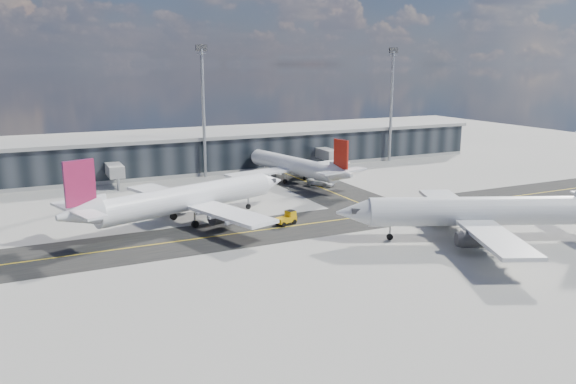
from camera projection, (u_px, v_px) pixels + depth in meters
name	position (u px, v px, depth m)	size (l,w,h in m)	color
ground	(301.00, 233.00, 84.16)	(300.00, 300.00, 0.00)	gray
taxiway_lanes	(293.00, 213.00, 95.25)	(180.00, 63.00, 0.03)	black
terminal_concourse	(196.00, 154.00, 131.67)	(152.00, 19.80, 8.80)	black
floodlight_masts	(203.00, 107.00, 122.98)	(102.50, 0.70, 28.90)	gray
airliner_af	(185.00, 199.00, 88.62)	(40.07, 34.57, 12.16)	white
airliner_redtail	(294.00, 166.00, 120.10)	(30.95, 36.08, 10.73)	white
airliner_near	(482.00, 212.00, 80.55)	(40.14, 34.68, 12.42)	silver
baggage_tug	(287.00, 218.00, 88.62)	(3.75, 2.62, 2.14)	#DAA10B
service_van	(321.00, 181.00, 117.25)	(2.82, 6.12, 1.70)	white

